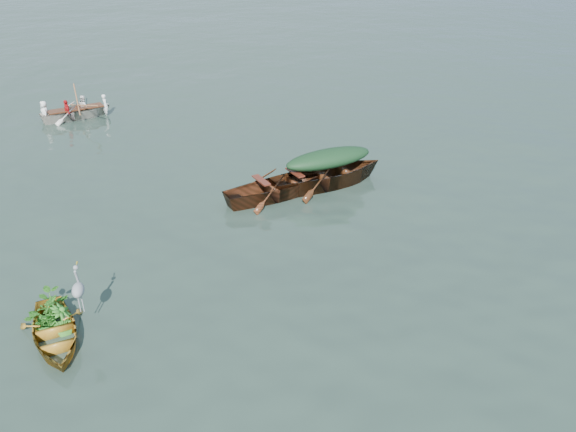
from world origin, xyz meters
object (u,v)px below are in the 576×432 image
object	(u,v)px
rowed_boat	(78,119)
heron	(79,296)
yellow_dinghy	(56,341)
green_tarp_boat	(328,186)
open_wooden_boat	(279,197)

from	to	relation	value
rowed_boat	heron	xyz separation A→B (m)	(1.93, -13.25, 0.81)
yellow_dinghy	rowed_boat	distance (m)	13.52
green_tarp_boat	heron	world-z (taller)	heron
green_tarp_boat	heron	bearing A→B (deg)	115.64
open_wooden_boat	yellow_dinghy	bearing A→B (deg)	116.47
open_wooden_boat	heron	world-z (taller)	heron
rowed_boat	open_wooden_boat	bearing A→B (deg)	-162.93
green_tarp_boat	rowed_boat	bearing A→B (deg)	29.43
green_tarp_boat	rowed_boat	distance (m)	11.18
yellow_dinghy	green_tarp_boat	bearing A→B (deg)	25.11
heron	open_wooden_boat	bearing A→B (deg)	32.29
yellow_dinghy	open_wooden_boat	size ratio (longest dim) A/B	0.61
green_tarp_boat	open_wooden_boat	bearing A→B (deg)	90.00
heron	yellow_dinghy	bearing A→B (deg)	-174.81
rowed_boat	yellow_dinghy	bearing A→B (deg)	165.01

